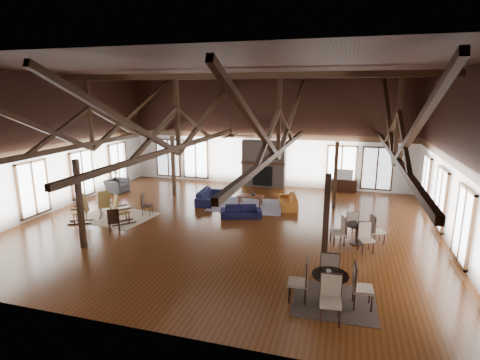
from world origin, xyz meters
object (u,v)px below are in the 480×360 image
(cafe_table_far, at_px, (358,230))
(armchair, at_px, (117,186))
(sofa_navy_left, at_px, (209,196))
(tv_console, at_px, (344,185))
(sofa_orange, at_px, (288,201))
(cafe_table_near, at_px, (330,283))
(coffee_table, at_px, (251,197))
(sofa_navy_front, at_px, (241,212))

(cafe_table_far, bearing_deg, armchair, 162.68)
(sofa_navy_left, relative_size, tv_console, 1.57)
(sofa_orange, bearing_deg, cafe_table_far, 24.95)
(sofa_orange, distance_m, cafe_table_near, 8.15)
(coffee_table, xyz_separation_m, cafe_table_near, (4.02, -7.68, 0.15))
(cafe_table_far, xyz_separation_m, tv_console, (-0.58, 7.33, -0.17))
(armchair, bearing_deg, cafe_table_far, -106.10)
(sofa_navy_left, height_order, armchair, armchair)
(coffee_table, relative_size, cafe_table_far, 0.64)
(sofa_navy_left, distance_m, armchair, 5.39)
(cafe_table_near, distance_m, tv_console, 11.50)
(armchair, bearing_deg, tv_console, -71.82)
(coffee_table, bearing_deg, sofa_orange, 8.95)
(sofa_navy_front, distance_m, armchair, 7.79)
(sofa_orange, bearing_deg, coffee_table, -99.51)
(cafe_table_near, bearing_deg, coffee_table, 117.65)
(sofa_navy_front, bearing_deg, sofa_orange, 32.17)
(sofa_orange, xyz_separation_m, coffee_table, (-1.76, -0.15, 0.12))
(cafe_table_near, height_order, cafe_table_far, cafe_table_near)
(sofa_navy_left, relative_size, cafe_table_far, 1.07)
(coffee_table, xyz_separation_m, tv_console, (4.17, 3.82, -0.07))
(tv_console, bearing_deg, cafe_table_near, -90.75)
(coffee_table, bearing_deg, tv_console, 46.60)
(sofa_navy_front, relative_size, tv_console, 1.31)
(sofa_navy_front, xyz_separation_m, sofa_orange, (1.69, 2.04, 0.02))
(sofa_navy_left, xyz_separation_m, cafe_table_near, (6.06, -7.53, 0.24))
(sofa_navy_left, bearing_deg, tv_console, -61.88)
(sofa_orange, height_order, armchair, armchair)
(sofa_orange, bearing_deg, cafe_table_near, 1.74)
(sofa_navy_front, height_order, cafe_table_far, cafe_table_far)
(sofa_navy_left, distance_m, cafe_table_near, 9.67)
(sofa_navy_left, relative_size, sofa_orange, 1.10)
(sofa_orange, height_order, coffee_table, sofa_orange)
(armchair, relative_size, tv_console, 0.81)
(cafe_table_near, bearing_deg, cafe_table_far, 80.03)
(sofa_navy_front, relative_size, armchair, 1.62)
(sofa_navy_front, relative_size, coffee_table, 1.42)
(armchair, relative_size, cafe_table_far, 0.56)
(sofa_navy_left, distance_m, tv_console, 7.37)
(coffee_table, bearing_deg, sofa_navy_left, -171.71)
(sofa_navy_front, relative_size, sofa_navy_left, 0.84)
(coffee_table, relative_size, cafe_table_near, 0.58)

